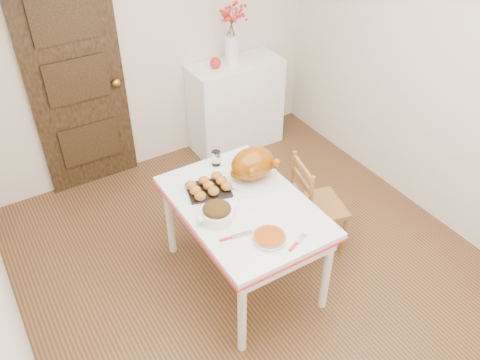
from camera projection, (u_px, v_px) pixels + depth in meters
floor at (262, 276)px, 4.05m from camera, size 3.50×4.00×0.00m
wall_back at (146, 45)px, 4.64m from camera, size 3.50×0.00×2.50m
wall_right at (449, 84)px, 4.02m from camera, size 0.00×4.00×2.50m
door_back at (77, 86)px, 4.47m from camera, size 0.85×0.06×2.06m
sideboard at (236, 105)px, 5.31m from camera, size 0.96×0.43×0.96m
kitchen_table at (243, 242)px, 3.82m from camera, size 0.87×1.28×0.76m
chair_oak at (319, 205)px, 4.07m from camera, size 0.48×0.48×0.89m
berry_vase at (232, 34)px, 4.82m from camera, size 0.31×0.31×0.61m
apple at (215, 63)px, 4.89m from camera, size 0.11×0.11×0.11m
turkey_platter at (253, 165)px, 3.74m from camera, size 0.42×0.34×0.26m
pumpkin_pie at (269, 237)px, 3.28m from camera, size 0.29×0.29×0.05m
stuffing_dish at (217, 212)px, 3.43m from camera, size 0.32×0.27×0.11m
rolls_tray at (209, 187)px, 3.68m from camera, size 0.36×0.31×0.08m
pie_server at (297, 242)px, 3.27m from camera, size 0.20×0.13×0.01m
carving_knife at (236, 236)px, 3.32m from camera, size 0.24×0.09×0.01m
drinking_glass at (216, 158)px, 3.93m from camera, size 0.09×0.09×0.12m
shaker_pair at (250, 152)px, 4.03m from camera, size 0.09×0.04×0.08m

